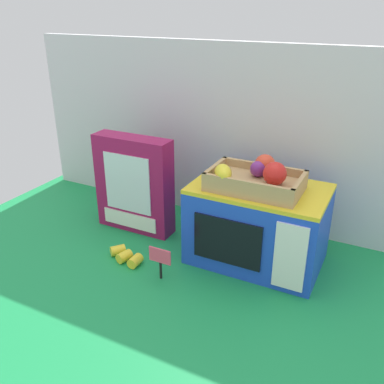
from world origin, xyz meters
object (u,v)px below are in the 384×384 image
(toy_microwave, at_px, (257,225))
(food_groups_crate, at_px, (256,179))
(price_sign, at_px, (160,259))
(loose_toy_banana, at_px, (126,256))
(cookie_set_box, at_px, (134,184))

(toy_microwave, height_order, food_groups_crate, food_groups_crate)
(toy_microwave, relative_size, price_sign, 3.92)
(toy_microwave, relative_size, loose_toy_banana, 3.11)
(toy_microwave, xyz_separation_m, cookie_set_box, (-0.45, 0.00, 0.04))
(loose_toy_banana, bearing_deg, food_groups_crate, 25.46)
(toy_microwave, xyz_separation_m, price_sign, (-0.21, -0.22, -0.06))
(food_groups_crate, xyz_separation_m, price_sign, (-0.21, -0.20, -0.21))
(food_groups_crate, height_order, price_sign, food_groups_crate)
(toy_microwave, bearing_deg, loose_toy_banana, -152.34)
(food_groups_crate, relative_size, loose_toy_banana, 2.09)
(food_groups_crate, bearing_deg, loose_toy_banana, -154.54)
(food_groups_crate, distance_m, cookie_set_box, 0.45)
(toy_microwave, bearing_deg, cookie_set_box, 179.40)
(food_groups_crate, height_order, cookie_set_box, food_groups_crate)
(cookie_set_box, height_order, loose_toy_banana, cookie_set_box)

